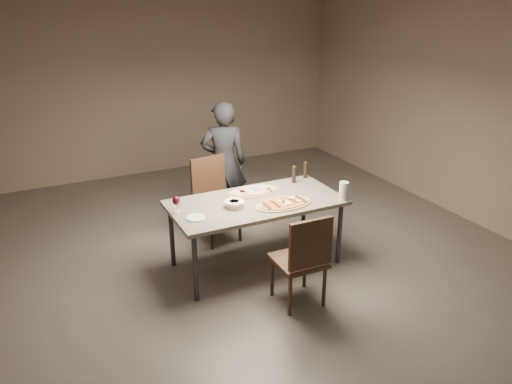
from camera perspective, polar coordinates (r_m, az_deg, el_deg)
name	(u,v)px	position (r m, az deg, el deg)	size (l,w,h in m)	color
room	(256,141)	(4.98, 0.00, 5.88)	(7.00, 7.00, 7.00)	#56504A
dining_table	(256,206)	(5.22, 0.00, -1.60)	(1.80, 0.90, 0.75)	slate
zucchini_pizza	(284,203)	(5.10, 3.17, -1.30)	(0.62, 0.35, 0.05)	tan
ham_pizza	(253,191)	(5.41, -0.36, 0.10)	(0.59, 0.33, 0.04)	tan
bread_basket	(234,203)	(5.04, -2.52, -1.27)	(0.21, 0.21, 0.07)	#F5E7C7
oil_dish	(264,205)	(5.09, 0.97, -1.45)	(0.13, 0.13, 0.01)	white
pepper_mill_left	(294,175)	(5.68, 4.36, 2.00)	(0.05, 0.05, 0.20)	black
pepper_mill_right	(305,170)	(5.85, 5.68, 2.55)	(0.05, 0.05, 0.21)	black
carafe	(344,191)	(5.26, 9.99, 0.10)	(0.10, 0.10, 0.20)	silver
wine_glass	(176,201)	(4.95, -9.11, -1.03)	(0.08, 0.08, 0.17)	silver
side_plate	(196,218)	(4.83, -6.90, -2.94)	(0.19, 0.19, 0.01)	white
chair_near	(304,256)	(4.62, 5.46, -7.32)	(0.46, 0.46, 0.94)	#3C2519
chair_far	(213,194)	(5.92, -4.89, -0.25)	(0.52, 0.52, 0.98)	#3C2519
diner	(224,163)	(6.28, -3.70, 3.38)	(0.57, 0.38, 1.57)	black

